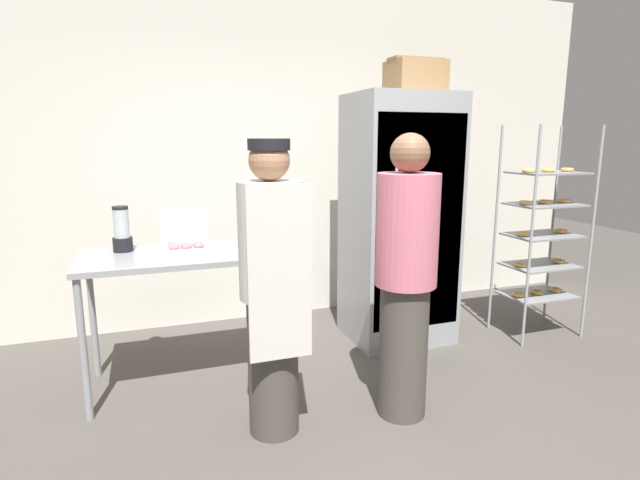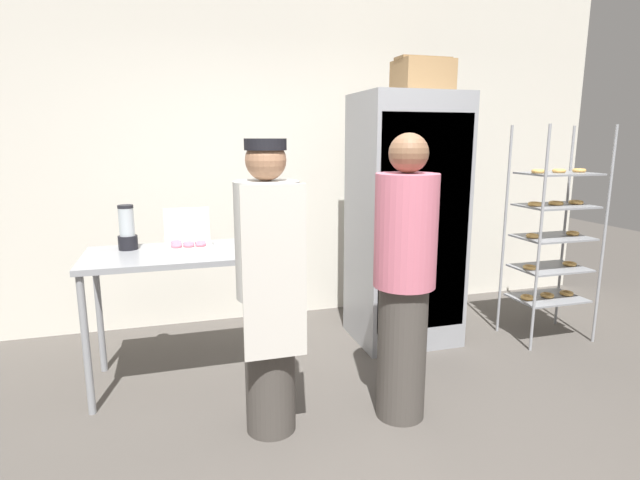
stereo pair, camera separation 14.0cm
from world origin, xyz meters
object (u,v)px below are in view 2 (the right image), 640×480
(donut_box, at_px, (188,245))
(person_baker, at_px, (269,286))
(refrigerator, at_px, (405,221))
(cardboard_storage_box, at_px, (423,76))
(baking_rack, at_px, (553,236))
(person_customer, at_px, (404,279))
(blender_pitcher, at_px, (127,230))

(donut_box, height_order, person_baker, person_baker)
(refrigerator, height_order, cardboard_storage_box, cardboard_storage_box)
(refrigerator, bearing_deg, baking_rack, -15.59)
(cardboard_storage_box, distance_m, person_customer, 1.85)
(blender_pitcher, xyz_separation_m, person_customer, (1.54, -1.01, -0.19))
(person_baker, bearing_deg, refrigerator, 37.96)
(person_baker, bearing_deg, donut_box, 118.03)
(cardboard_storage_box, bearing_deg, baking_rack, -22.08)
(cardboard_storage_box, bearing_deg, person_baker, -142.79)
(person_baker, relative_size, person_customer, 0.98)
(person_customer, bearing_deg, blender_pitcher, 146.76)
(refrigerator, relative_size, person_baker, 1.21)
(blender_pitcher, relative_size, person_baker, 0.18)
(refrigerator, distance_m, person_customer, 1.22)
(refrigerator, height_order, person_baker, refrigerator)
(blender_pitcher, relative_size, person_customer, 0.18)
(person_baker, height_order, person_customer, person_customer)
(refrigerator, relative_size, blender_pitcher, 6.60)
(refrigerator, xyz_separation_m, blender_pitcher, (-2.07, -0.08, 0.05))
(refrigerator, relative_size, person_customer, 1.19)
(baking_rack, height_order, donut_box, baking_rack)
(refrigerator, xyz_separation_m, baking_rack, (1.16, -0.32, -0.13))
(baking_rack, distance_m, person_baker, 2.55)
(person_baker, bearing_deg, blender_pitcher, 129.46)
(donut_box, distance_m, cardboard_storage_box, 2.20)
(cardboard_storage_box, relative_size, person_baker, 0.26)
(blender_pitcher, xyz_separation_m, person_baker, (0.77, -0.94, -0.19))
(baking_rack, distance_m, person_customer, 1.86)
(donut_box, height_order, cardboard_storage_box, cardboard_storage_box)
(blender_pitcher, distance_m, person_baker, 1.23)
(refrigerator, height_order, baking_rack, refrigerator)
(donut_box, xyz_separation_m, person_baker, (0.39, -0.73, -0.10))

